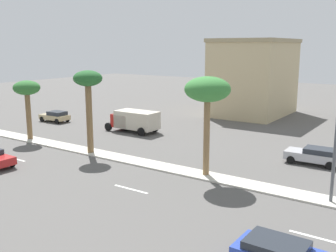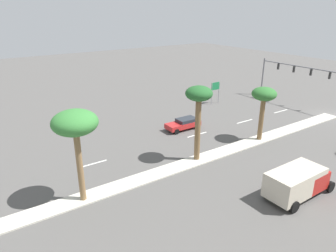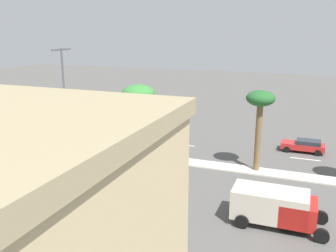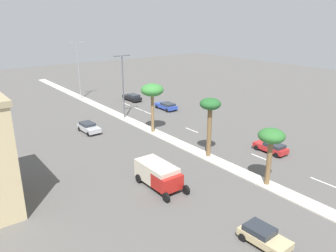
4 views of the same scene
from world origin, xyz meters
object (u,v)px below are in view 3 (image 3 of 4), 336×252
(street_lamp_outboard, at_px, (64,90))
(sedan_blue_front, at_px, (108,121))
(sedan_silver_center, at_px, (42,167))
(sedan_red_leading, at_px, (304,145))
(sedan_black_inboard, at_px, (42,118))
(box_truck, at_px, (277,206))
(palm_tree_outboard, at_px, (260,105))
(palm_tree_near, at_px, (138,96))

(street_lamp_outboard, height_order, sedan_blue_front, street_lamp_outboard)
(sedan_silver_center, height_order, sedan_red_leading, sedan_silver_center)
(street_lamp_outboard, bearing_deg, sedan_black_inboard, 52.38)
(street_lamp_outboard, distance_m, sedan_blue_front, 10.39)
(box_truck, bearing_deg, sedan_black_inboard, 63.11)
(sedan_blue_front, height_order, box_truck, box_truck)
(palm_tree_outboard, height_order, sedan_black_inboard, palm_tree_outboard)
(street_lamp_outboard, height_order, sedan_red_leading, street_lamp_outboard)
(street_lamp_outboard, relative_size, sedan_red_leading, 2.41)
(sedan_black_inboard, xyz_separation_m, box_truck, (-16.29, -32.12, 0.55))
(sedan_black_inboard, bearing_deg, sedan_blue_front, -80.48)
(sedan_blue_front, bearing_deg, street_lamp_outboard, -179.05)
(sedan_black_inboard, relative_size, box_truck, 0.77)
(sedan_red_leading, xyz_separation_m, box_truck, (-16.26, 1.26, 0.60))
(palm_tree_near, height_order, sedan_blue_front, palm_tree_near)
(sedan_blue_front, xyz_separation_m, sedan_black_inboard, (-1.56, 9.32, 0.04))
(sedan_blue_front, bearing_deg, palm_tree_near, -135.79)
(palm_tree_near, relative_size, sedan_black_inboard, 1.55)
(street_lamp_outboard, relative_size, box_truck, 1.73)
(palm_tree_outboard, relative_size, sedan_silver_center, 1.67)
(palm_tree_outboard, height_order, box_truck, palm_tree_outboard)
(sedan_silver_center, bearing_deg, sedan_black_inboard, 39.65)
(street_lamp_outboard, xyz_separation_m, sedan_blue_front, (8.86, 0.15, -5.43))
(palm_tree_near, height_order, box_truck, palm_tree_near)
(sedan_silver_center, relative_size, sedan_blue_front, 0.94)
(street_lamp_outboard, relative_size, sedan_blue_front, 2.27)
(palm_tree_near, relative_size, street_lamp_outboard, 0.69)
(sedan_red_leading, bearing_deg, sedan_black_inboard, 89.96)
(palm_tree_outboard, relative_size, palm_tree_near, 1.01)
(palm_tree_outboard, bearing_deg, sedan_red_leading, -28.21)
(street_lamp_outboard, bearing_deg, sedan_red_leading, -73.07)
(palm_tree_near, height_order, sedan_red_leading, palm_tree_near)
(sedan_silver_center, xyz_separation_m, sedan_red_leading, (14.96, -20.96, -0.03))
(palm_tree_near, bearing_deg, street_lamp_outboard, 88.60)
(palm_tree_near, relative_size, sedan_blue_front, 1.56)
(sedan_black_inboard, height_order, box_truck, box_truck)
(sedan_red_leading, bearing_deg, box_truck, 175.58)
(palm_tree_near, bearing_deg, sedan_black_inboard, 67.52)
(sedan_red_leading, distance_m, box_truck, 16.32)
(sedan_blue_front, relative_size, box_truck, 0.76)
(palm_tree_outboard, xyz_separation_m, palm_tree_near, (-0.35, 11.39, 0.14))
(sedan_silver_center, bearing_deg, sedan_blue_front, 10.58)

